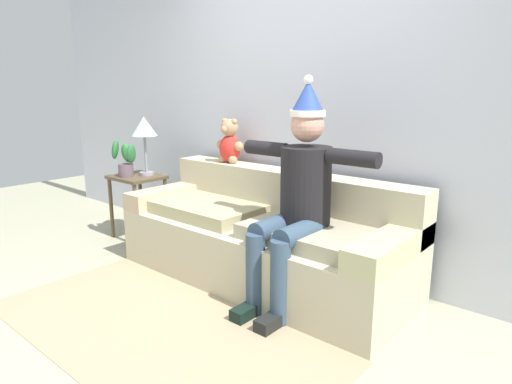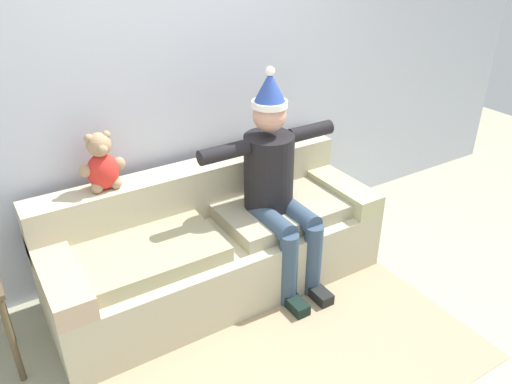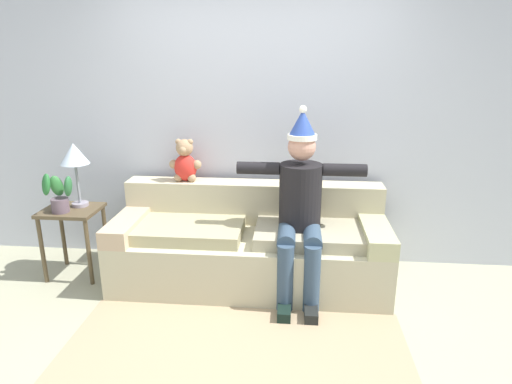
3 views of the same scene
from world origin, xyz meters
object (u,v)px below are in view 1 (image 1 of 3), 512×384
table_lamp (144,129)px  potted_plant (125,160)px  teddy_bear (229,143)px  side_table (137,188)px  person_seated (297,193)px  couch (264,238)px

table_lamp → potted_plant: size_ratio=1.58×
teddy_bear → potted_plant: teddy_bear is taller
side_table → potted_plant: bearing=-113.5°
person_seated → potted_plant: size_ratio=4.29×
potted_plant → table_lamp: bearing=62.7°
person_seated → table_lamp: bearing=174.1°
couch → person_seated: (0.41, -0.16, 0.44)m
side_table → table_lamp: bearing=58.8°
potted_plant → teddy_bear: bearing=22.0°
side_table → table_lamp: size_ratio=1.11×
couch → potted_plant: 1.66m
teddy_bear → table_lamp: (-0.90, -0.23, 0.08)m
side_table → teddy_bear: bearing=18.1°
couch → person_seated: 0.63m
couch → teddy_bear: teddy_bear is taller
teddy_bear → table_lamp: bearing=-165.8°
couch → person_seated: person_seated is taller
table_lamp → potted_plant: table_lamp is taller
person_seated → teddy_bear: person_seated is taller
teddy_bear → side_table: teddy_bear is taller
couch → side_table: bearing=-178.3°
table_lamp → couch: bearing=-1.4°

